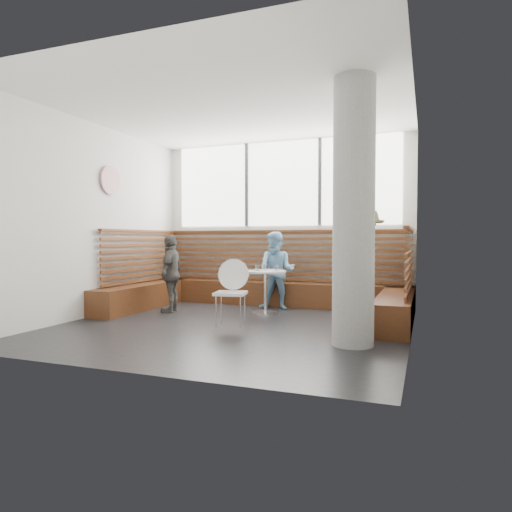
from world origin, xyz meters
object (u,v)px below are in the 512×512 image
at_px(concrete_column, 354,213).
at_px(adult_man, 363,263).
at_px(cafe_chair, 233,286).
at_px(child_back, 277,271).
at_px(cafe_table, 265,283).
at_px(child_left, 171,273).

bearing_deg(concrete_column, adult_man, 93.98).
bearing_deg(concrete_column, cafe_chair, 159.64).
xyz_separation_m(cafe_chair, child_back, (0.15, 1.68, 0.13)).
bearing_deg(adult_man, cafe_table, 97.95).
distance_m(adult_man, child_back, 1.69).
bearing_deg(adult_man, child_back, 79.26).
bearing_deg(child_back, child_left, -150.82).
bearing_deg(child_left, cafe_chair, 52.68).
bearing_deg(adult_man, concrete_column, -169.91).
bearing_deg(cafe_table, child_left, -166.35).
bearing_deg(child_left, cafe_table, 92.78).
distance_m(concrete_column, cafe_table, 2.77).
xyz_separation_m(cafe_chair, adult_man, (1.75, 1.20, 0.32)).
distance_m(cafe_table, adult_man, 1.68).
bearing_deg(child_left, concrete_column, 56.00).
bearing_deg(cafe_table, concrete_column, -46.20).
bearing_deg(cafe_table, cafe_chair, -95.84).
distance_m(cafe_chair, child_back, 1.69).
xyz_separation_m(cafe_table, cafe_chair, (-0.12, -1.14, 0.05)).
bearing_deg(concrete_column, child_back, 126.10).
relative_size(adult_man, child_left, 1.32).
distance_m(cafe_chair, adult_man, 2.15).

